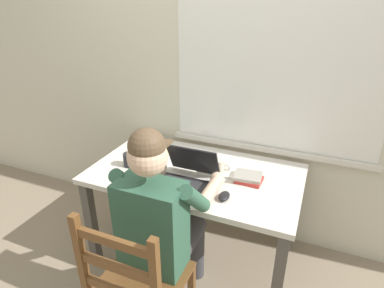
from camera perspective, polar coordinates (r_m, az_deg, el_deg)
name	(u,v)px	position (r m, az deg, el deg)	size (l,w,h in m)	color
ground_plane	(195,254)	(2.54, 0.51, -18.96)	(8.00, 8.00, 0.00)	gray
back_wall	(222,68)	(2.31, 5.36, 13.29)	(6.00, 0.08, 2.60)	beige
desk	(195,183)	(2.16, 0.57, -7.02)	(1.36, 0.78, 0.71)	beige
seated_person	(162,217)	(1.78, -5.41, -12.81)	(0.50, 0.60, 1.23)	#2D5642
wooden_chair	(137,286)	(1.76, -9.70, -23.62)	(0.42, 0.42, 0.93)	brown
laptop	(187,176)	(1.96, -0.88, -5.76)	(0.33, 0.33, 0.22)	black
computer_mouse	(224,196)	(1.85, 5.73, -9.19)	(0.06, 0.10, 0.03)	black
coffee_mug_white	(219,167)	(2.07, 4.87, -4.04)	(0.11, 0.08, 0.10)	beige
coffee_mug_dark	(129,160)	(2.19, -11.03, -2.76)	(0.12, 0.08, 0.09)	black
book_stack_main	(248,178)	(2.03, 9.98, -5.94)	(0.18, 0.15, 0.04)	#BC332D
book_stack_side	(156,146)	(2.37, -6.37, -0.35)	(0.21, 0.15, 0.08)	gold
paper_pile_near_laptop	(218,170)	(2.12, 4.68, -4.68)	(0.25, 0.15, 0.01)	white
paper_pile_back_corner	(142,146)	(2.47, -8.85, -0.34)	(0.19, 0.14, 0.01)	silver
landscape_photo_print	(192,152)	(2.36, -0.02, -1.46)	(0.13, 0.09, 0.00)	#7A4293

